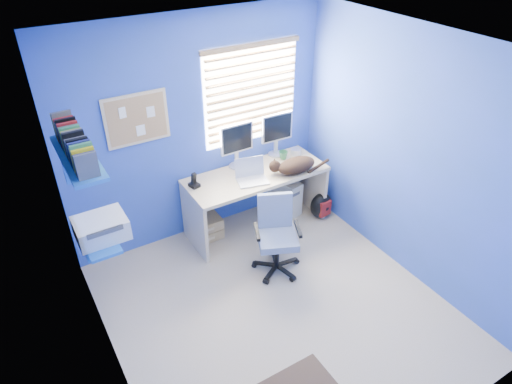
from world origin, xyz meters
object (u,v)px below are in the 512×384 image
laptop (252,173)px  office_chair (276,244)px  desk (256,201)px  cat (296,165)px  tower_pc (285,195)px

laptop → office_chair: bearing=-82.6°
desk → office_chair: (-0.20, -0.74, -0.06)m
cat → tower_pc: cat is taller
laptop → tower_pc: (0.61, 0.23, -0.62)m
cat → office_chair: cat is taller
cat → tower_pc: 0.68m
desk → laptop: (-0.12, -0.12, 0.48)m
desk → cat: (0.41, -0.20, 0.46)m
tower_pc → desk: bearing=-176.8°
laptop → office_chair: (-0.07, -0.61, -0.54)m
laptop → cat: size_ratio=0.69×
desk → cat: cat is taller
office_chair → cat: bearing=41.5°
desk → cat: bearing=-25.8°
laptop → tower_pc: 0.90m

